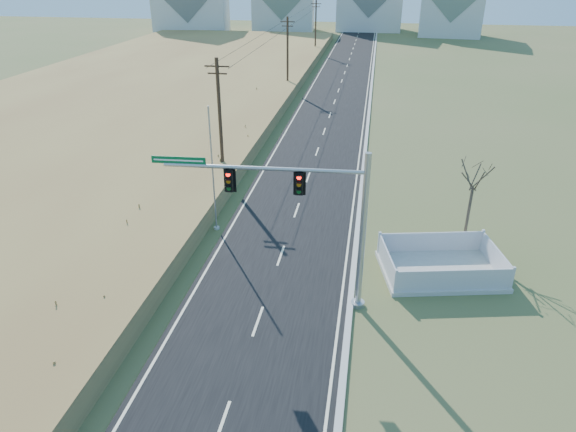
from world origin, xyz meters
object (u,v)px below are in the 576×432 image
object	(u,v)px
traffic_signal_mast	(321,216)
bare_tree	(475,175)
fence_enclosure	(440,268)
open_sign	(398,282)
flagpole	(213,183)

from	to	relation	value
traffic_signal_mast	bare_tree	size ratio (longest dim) A/B	1.78
bare_tree	fence_enclosure	bearing A→B (deg)	-116.12
traffic_signal_mast	open_sign	world-z (taller)	traffic_signal_mast
traffic_signal_mast	bare_tree	bearing A→B (deg)	39.48
traffic_signal_mast	open_sign	size ratio (longest dim) A/B	17.46
bare_tree	open_sign	bearing A→B (deg)	-127.60
fence_enclosure	open_sign	bearing A→B (deg)	-154.94
fence_enclosure	bare_tree	xyz separation A→B (m)	(1.66, 3.38, 4.17)
flagpole	bare_tree	world-z (taller)	flagpole
fence_enclosure	flagpole	xyz separation A→B (m)	(-13.28, 2.89, 2.82)
open_sign	flagpole	bearing A→B (deg)	172.00
fence_enclosure	open_sign	world-z (taller)	fence_enclosure
traffic_signal_mast	fence_enclosure	bearing A→B (deg)	28.47
traffic_signal_mast	fence_enclosure	world-z (taller)	traffic_signal_mast
fence_enclosure	flagpole	distance (m)	13.89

